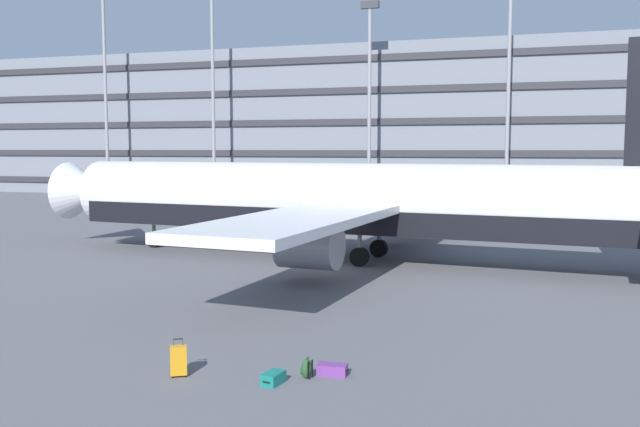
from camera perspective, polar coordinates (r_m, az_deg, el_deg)
name	(u,v)px	position (r m, az deg, el deg)	size (l,w,h in m)	color
ground_plane	(327,267)	(31.79, 0.58, -4.55)	(600.00, 600.00, 0.00)	#5B5B60
terminal_structure	(450,124)	(80.00, 10.87, 7.41)	(132.88, 16.25, 16.79)	slate
airliner	(354,203)	(33.46, 2.91, 0.93)	(36.17, 29.27, 10.11)	silver
light_mast_far_left	(105,73)	(81.64, -17.58, 11.15)	(1.80, 0.50, 24.54)	gray
light_mast_left	(213,70)	(74.92, -8.99, 11.79)	(1.80, 0.50, 24.30)	gray
light_mast_center_left	(369,87)	(68.93, 4.17, 10.54)	(1.80, 0.50, 19.99)	gray
light_mast_center_right	(509,71)	(67.30, 15.56, 11.46)	(1.80, 0.50, 22.20)	gray
suitcase_purple	(332,370)	(17.04, 1.05, -12.96)	(0.77, 0.44, 0.27)	#72388C
suitcase_orange	(178,360)	(17.22, -11.79, -11.95)	(0.48, 0.43, 0.91)	orange
suitcase_silver	(273,378)	(16.48, -3.95, -13.60)	(0.47, 0.68, 0.28)	#147266
backpack_teal	(306,369)	(16.78, -1.16, -12.88)	(0.33, 0.35, 0.54)	#264C26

